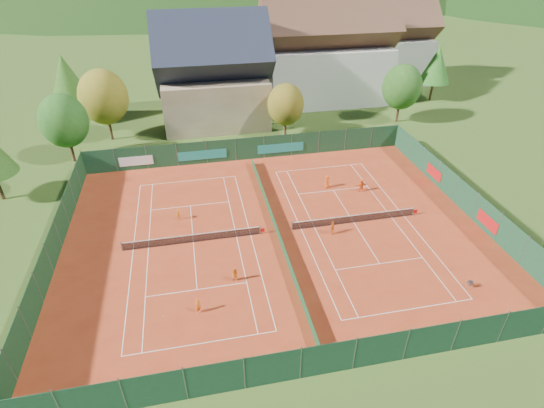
{
  "coord_description": "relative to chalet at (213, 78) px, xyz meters",
  "views": [
    {
      "loc": [
        -7.06,
        -32.42,
        24.79
      ],
      "look_at": [
        0.0,
        2.0,
        2.0
      ],
      "focal_mm": 28.0,
      "sensor_mm": 36.0,
      "label": 1
    }
  ],
  "objects": [
    {
      "name": "ground",
      "position": [
        3.0,
        -30.0,
        -6.64
      ],
      "size": [
        600.0,
        600.0,
        0.0
      ],
      "primitive_type": "plane",
      "color": "#2F4C17",
      "rests_on": "ground"
    },
    {
      "name": "clay_pad",
      "position": [
        3.0,
        -30.0,
        -6.62
      ],
      "size": [
        40.0,
        32.0,
        0.01
      ],
      "primitive_type": "cube",
      "color": "#A23317",
      "rests_on": "ground"
    },
    {
      "name": "court_markings_left",
      "position": [
        -5.0,
        -30.0,
        -6.61
      ],
      "size": [
        11.03,
        23.83,
        0.0
      ],
      "color": "white",
      "rests_on": "ground"
    },
    {
      "name": "court_markings_right",
      "position": [
        11.0,
        -30.0,
        -6.61
      ],
      "size": [
        11.03,
        23.83,
        0.0
      ],
      "color": "white",
      "rests_on": "ground"
    },
    {
      "name": "tennis_net_left",
      "position": [
        -4.85,
        -30.0,
        -6.12
      ],
      "size": [
        13.3,
        0.1,
        1.02
      ],
      "color": "#59595B",
      "rests_on": "ground"
    },
    {
      "name": "tennis_net_right",
      "position": [
        11.15,
        -30.0,
        -6.12
      ],
      "size": [
        13.3,
        0.1,
        1.02
      ],
      "color": "#59595B",
      "rests_on": "ground"
    },
    {
      "name": "court_divider",
      "position": [
        3.0,
        -30.0,
        -6.12
      ],
      "size": [
        0.03,
        28.8,
        1.0
      ],
      "color": "#153A1D",
      "rests_on": "ground"
    },
    {
      "name": "fence_north",
      "position": [
        2.54,
        -14.01,
        -5.16
      ],
      "size": [
        40.0,
        0.1,
        3.0
      ],
      "color": "#153B21",
      "rests_on": "ground"
    },
    {
      "name": "fence_south",
      "position": [
        3.0,
        -46.0,
        -5.12
      ],
      "size": [
        40.0,
        0.04,
        3.0
      ],
      "color": "#133420",
      "rests_on": "ground"
    },
    {
      "name": "fence_west",
      "position": [
        -17.0,
        -30.0,
        -5.12
      ],
      "size": [
        0.04,
        32.0,
        3.0
      ],
      "color": "#163D1E",
      "rests_on": "ground"
    },
    {
      "name": "fence_east",
      "position": [
        23.0,
        -29.95,
        -5.14
      ],
      "size": [
        0.09,
        32.0,
        3.0
      ],
      "color": "#143923",
      "rests_on": "ground"
    },
    {
      "name": "chalet",
      "position": [
        0.0,
        0.0,
        0.0
      ],
      "size": [
        16.2,
        12.0,
        16.0
      ],
      "color": "tan",
      "rests_on": "ground"
    },
    {
      "name": "hotel_block_a",
      "position": [
        19.0,
        6.0,
        0.76
      ],
      "size": [
        21.6,
        11.0,
        17.25
      ],
      "color": "silver",
      "rests_on": "ground"
    },
    {
      "name": "hotel_block_b",
      "position": [
        33.0,
        14.0,
        -0.01
      ],
      "size": [
        17.28,
        10.0,
        15.5
      ],
      "color": "silver",
      "rests_on": "ground"
    },
    {
      "name": "tree_west_front",
      "position": [
        -19.0,
        -10.0,
        -1.23
      ],
      "size": [
        5.72,
        5.72,
        8.69
      ],
      "color": "#482B19",
      "rests_on": "ground"
    },
    {
      "name": "tree_west_mid",
      "position": [
        -15.0,
        -4.0,
        -0.56
      ],
      "size": [
        6.44,
        6.44,
        9.78
      ],
      "color": "#463019",
      "rests_on": "ground"
    },
    {
      "name": "tree_west_back",
      "position": [
        -21.0,
        4.0,
        0.11
      ],
      "size": [
        5.6,
        5.6,
        10.0
      ],
      "color": "#462819",
      "rests_on": "ground"
    },
    {
      "name": "tree_center",
      "position": [
        9.0,
        -8.0,
        -1.91
      ],
      "size": [
        5.01,
        5.01,
        7.6
      ],
      "color": "#472919",
      "rests_on": "ground"
    },
    {
      "name": "tree_east_front",
      "position": [
        27.0,
        -6.0,
        -1.23
      ],
      "size": [
        5.72,
        5.72,
        8.69
      ],
      "color": "#482A19",
      "rests_on": "ground"
    },
    {
      "name": "tree_east_mid",
      "position": [
        37.0,
        2.0,
        -0.56
      ],
      "size": [
        5.04,
        5.04,
        9.0
      ],
      "color": "#432A18",
      "rests_on": "ground"
    },
    {
      "name": "tree_east_back",
      "position": [
        29.0,
        10.0,
        0.12
      ],
      "size": [
        7.15,
        7.15,
        10.86
      ],
      "color": "#4D311B",
      "rests_on": "ground"
    },
    {
      "name": "mountain_backdrop",
      "position": [
        31.54,
        203.48,
        -46.26
      ],
      "size": [
        820.0,
        530.0,
        242.0
      ],
      "color": "black",
      "rests_on": "ground"
    },
    {
      "name": "ball_hopper",
      "position": [
        16.95,
        -40.7,
        -6.07
      ],
      "size": [
        0.34,
        0.34,
        0.8
      ],
      "color": "slate",
      "rests_on": "ground"
    },
    {
      "name": "loose_ball_0",
      "position": [
        -7.68,
        -38.81,
        -6.59
      ],
      "size": [
        0.07,
        0.07,
        0.07
      ],
      "primitive_type": "sphere",
      "color": "#CCD833",
      "rests_on": "ground"
    },
    {
      "name": "loose_ball_1",
      "position": [
        5.48,
        -37.68,
        -6.59
      ],
      "size": [
        0.07,
        0.07,
        0.07
      ],
      "primitive_type": "sphere",
      "color": "#CCD833",
      "rests_on": "ground"
    },
    {
      "name": "loose_ball_2",
      "position": [
        3.37,
        -24.96,
        -6.59
      ],
      "size": [
        0.07,
        0.07,
        0.07
      ],
      "primitive_type": "sphere",
      "color": "#CCD833",
      "rests_on": "ground"
    },
    {
      "name": "player_left_near",
      "position": [
        -4.99,
        -38.88,
        -5.96
      ],
      "size": [
        0.57,
        0.56,
        1.32
      ],
      "primitive_type": "imported",
      "rotation": [
        0.0,
        0.0,
        0.72
      ],
      "color": "orange",
      "rests_on": "ground"
    },
    {
      "name": "player_left_mid",
      "position": [
        -1.77,
        -36.04,
        -5.94
      ],
      "size": [
        0.77,
        0.66,
        1.36
      ],
      "primitive_type": "imported",
      "rotation": [
        0.0,
        0.0,
        -0.24
      ],
      "color": "orange",
      "rests_on": "ground"
    },
    {
      "name": "player_left_far",
      "position": [
        -6.26,
        -25.94,
        -6.04
      ],
      "size": [
        0.78,
        0.47,
        1.17
      ],
      "primitive_type": "imported",
      "rotation": [
        0.0,
        0.0,
        3.19
      ],
      "color": "#CD5912",
      "rests_on": "ground"
    },
    {
      "name": "player_right_near",
      "position": [
        8.22,
        -31.38,
        -5.9
      ],
      "size": [
        0.73,
        0.91,
        1.44
      ],
      "primitive_type": "imported",
      "rotation": [
        0.0,
        0.0,
        1.04
      ],
      "color": "orange",
      "rests_on": "ground"
    },
    {
      "name": "player_right_far_a",
      "position": [
        10.44,
        -22.85,
        -5.86
      ],
      "size": [
        0.9,
        0.83,
        1.54
      ],
      "primitive_type": "imported",
      "rotation": [
        0.0,
        0.0,
        3.74
      ],
      "color": "#E65514",
      "rests_on": "ground"
    },
    {
      "name": "player_right_far_b",
      "position": [
        13.95,
        -24.41,
        -5.89
      ],
      "size": [
        1.37,
        0.44,
        1.48
      ],
      "primitive_type": "imported",
      "rotation": [
        0.0,
        0.0,
        3.14
      ],
      "color": "#F15515",
      "rests_on": "ground"
    }
  ]
}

